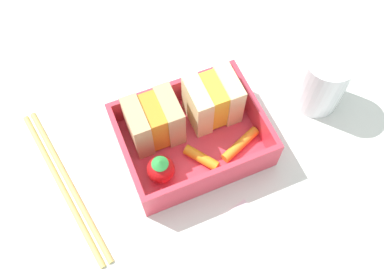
{
  "coord_description": "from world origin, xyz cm",
  "views": [
    {
      "loc": [
        -8.92,
        -21.25,
        47.24
      ],
      "look_at": [
        0.0,
        0.0,
        2.7
      ],
      "focal_mm": 40.0,
      "sensor_mm": 36.0,
      "label": 1
    }
  ],
  "objects": [
    {
      "name": "folded_napkin",
      "position": [
        -1.21,
        -15.46,
        0.2
      ],
      "size": [
        13.79,
        13.23,
        0.4
      ],
      "primitive_type": "cube",
      "rotation": [
        0.0,
        0.0,
        0.28
      ],
      "color": "silver",
      "rests_on": "ground_plane"
    },
    {
      "name": "carrot_stick_left",
      "position": [
        4.95,
        -2.98,
        1.77
      ],
      "size": [
        5.45,
        3.07,
        1.15
      ],
      "primitive_type": "cylinder",
      "rotation": [
        1.57,
        0.0,
        1.95
      ],
      "color": "orange",
      "rests_on": "bento_tray"
    },
    {
      "name": "ground_plane",
      "position": [
        0.0,
        0.0,
        -1.0
      ],
      "size": [
        120.0,
        120.0,
        2.0
      ],
      "primitive_type": "cube",
      "color": "silver"
    },
    {
      "name": "carrot_stick_far_left",
      "position": [
        0.36,
        -2.81,
        1.8
      ],
      "size": [
        3.47,
        4.21,
        1.21
      ],
      "primitive_type": "cylinder",
      "rotation": [
        1.57,
        0.0,
        0.62
      ],
      "color": "orange",
      "rests_on": "bento_tray"
    },
    {
      "name": "bento_tray",
      "position": [
        0.0,
        0.0,
        0.6
      ],
      "size": [
        16.59,
        12.87,
        1.2
      ],
      "primitive_type": "cube",
      "color": "#DB3549",
      "rests_on": "ground_plane"
    },
    {
      "name": "sandwich_left",
      "position": [
        -3.7,
        2.49,
        4.31
      ],
      "size": [
        5.91,
        4.98,
        6.22
      ],
      "color": "tan",
      "rests_on": "bento_tray"
    },
    {
      "name": "strawberry_far_left",
      "position": [
        -4.96,
        -2.76,
        2.91
      ],
      "size": [
        3.19,
        3.19,
        3.79
      ],
      "color": "red",
      "rests_on": "bento_tray"
    },
    {
      "name": "drinking_glass",
      "position": [
        17.2,
        0.44,
        4.05
      ],
      "size": [
        6.02,
        6.02,
        8.11
      ],
      "primitive_type": "cylinder",
      "color": "white",
      "rests_on": "ground_plane"
    },
    {
      "name": "chopstick_pair",
      "position": [
        -15.75,
        0.96,
        0.35
      ],
      "size": [
        5.23,
        21.83,
        0.7
      ],
      "color": "tan",
      "rests_on": "ground_plane"
    },
    {
      "name": "bento_rim",
      "position": [
        0.0,
        0.0,
        3.13
      ],
      "size": [
        16.59,
        12.87,
        3.85
      ],
      "color": "#DB3549",
      "rests_on": "bento_tray"
    },
    {
      "name": "sandwich_center_left",
      "position": [
        3.7,
        2.49,
        4.31
      ],
      "size": [
        5.91,
        4.98,
        6.22
      ],
      "color": "beige",
      "rests_on": "bento_tray"
    }
  ]
}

